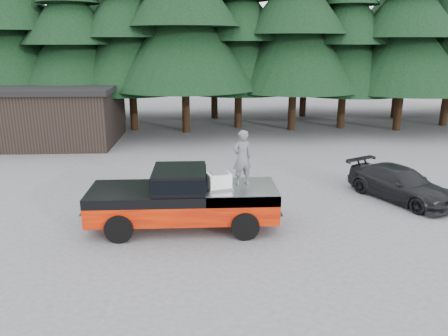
{
  "coord_description": "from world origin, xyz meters",
  "views": [
    {
      "loc": [
        -0.0,
        -13.62,
        5.66
      ],
      "look_at": [
        0.7,
        0.0,
        1.71
      ],
      "focal_mm": 35.0,
      "sensor_mm": 36.0,
      "label": 1
    }
  ],
  "objects_px": {
    "air_compressor": "(219,181)",
    "parked_car": "(400,184)",
    "utility_building": "(46,114)",
    "man_on_bed": "(242,158)",
    "pickup_truck": "(184,207)"
  },
  "relations": [
    {
      "from": "parked_car",
      "to": "utility_building",
      "type": "relative_size",
      "value": 0.5
    },
    {
      "from": "pickup_truck",
      "to": "man_on_bed",
      "type": "distance_m",
      "value": 2.41
    },
    {
      "from": "pickup_truck",
      "to": "parked_car",
      "type": "bearing_deg",
      "value": 15.12
    },
    {
      "from": "air_compressor",
      "to": "pickup_truck",
      "type": "bearing_deg",
      "value": 155.61
    },
    {
      "from": "air_compressor",
      "to": "man_on_bed",
      "type": "relative_size",
      "value": 0.39
    },
    {
      "from": "man_on_bed",
      "to": "utility_building",
      "type": "relative_size",
      "value": 0.21
    },
    {
      "from": "parked_car",
      "to": "man_on_bed",
      "type": "bearing_deg",
      "value": 170.0
    },
    {
      "from": "air_compressor",
      "to": "parked_car",
      "type": "xyz_separation_m",
      "value": [
        6.82,
        2.32,
        -0.96
      ]
    },
    {
      "from": "pickup_truck",
      "to": "air_compressor",
      "type": "distance_m",
      "value": 1.44
    },
    {
      "from": "utility_building",
      "to": "pickup_truck",
      "type": "bearing_deg",
      "value": -56.65
    },
    {
      "from": "pickup_truck",
      "to": "parked_car",
      "type": "xyz_separation_m",
      "value": [
        7.93,
        2.14,
        -0.06
      ]
    },
    {
      "from": "air_compressor",
      "to": "utility_building",
      "type": "relative_size",
      "value": 0.08
    },
    {
      "from": "man_on_bed",
      "to": "air_compressor",
      "type": "bearing_deg",
      "value": 3.47
    },
    {
      "from": "man_on_bed",
      "to": "parked_car",
      "type": "distance_m",
      "value": 6.6
    },
    {
      "from": "air_compressor",
      "to": "utility_building",
      "type": "xyz_separation_m",
      "value": [
        -9.5,
        12.92,
        0.1
      ]
    }
  ]
}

